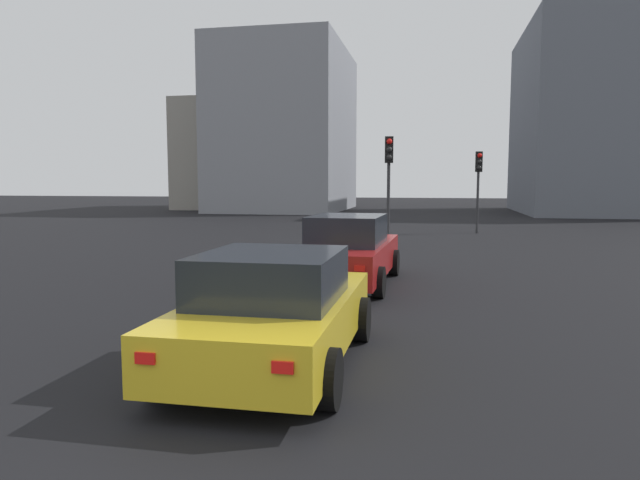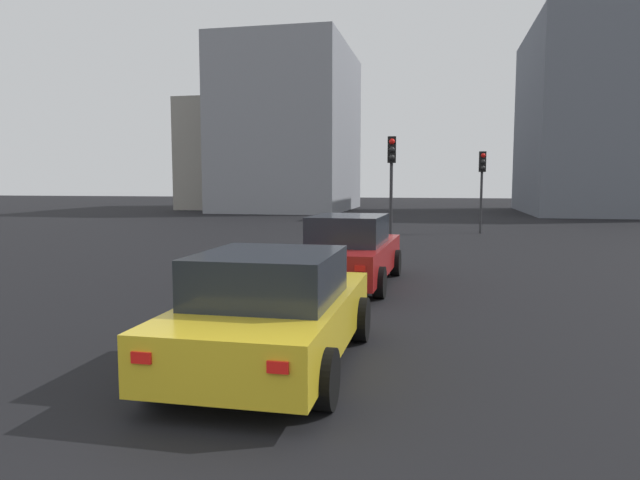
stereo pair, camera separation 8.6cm
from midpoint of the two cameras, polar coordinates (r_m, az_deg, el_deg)
car_red_lead at (r=12.87m, az=2.69°, el=-1.13°), size 4.69×2.07×1.57m
car_yellow_second at (r=7.24m, az=-4.86°, el=-6.98°), size 4.20×2.07×1.46m
traffic_light_near_left at (r=26.53m, az=15.41°, el=6.30°), size 0.33×0.30×3.64m
traffic_light_near_right at (r=20.08m, az=6.74°, el=7.12°), size 0.33×0.30×3.86m
building_facade_left at (r=47.40m, az=26.44°, el=10.56°), size 14.53×11.62×13.43m
building_facade_center at (r=47.52m, az=-3.38°, el=10.83°), size 14.16×9.52×12.93m
building_facade_right at (r=51.65m, az=-9.15°, el=8.25°), size 10.20×6.54×9.11m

